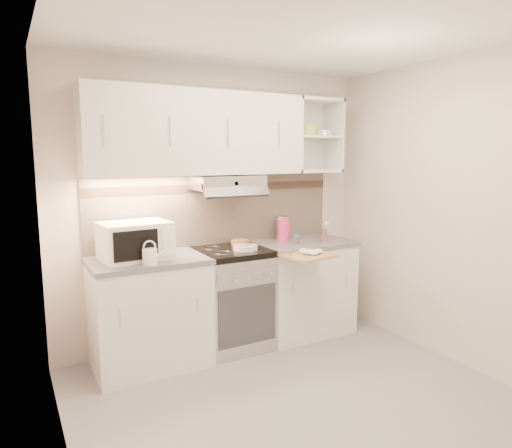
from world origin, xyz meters
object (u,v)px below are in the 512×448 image
object	(u,v)px
pink_pitcher	(283,230)
spray_bottle	(324,233)
glass_jar	(282,228)
watering_can	(151,256)
microwave	(135,241)
cutting_board	(308,255)
plate_stack	(245,248)
electric_range	(232,298)

from	to	relation	value
pink_pitcher	spray_bottle	xyz separation A→B (m)	(0.34, -0.20, -0.03)
pink_pitcher	glass_jar	xyz separation A→B (m)	(0.04, 0.09, 0.01)
spray_bottle	watering_can	bearing A→B (deg)	-163.95
watering_can	glass_jar	bearing A→B (deg)	20.26
watering_can	spray_bottle	size ratio (longest dim) A/B	1.08
microwave	watering_can	world-z (taller)	microwave
pink_pitcher	cutting_board	xyz separation A→B (m)	(-0.09, -0.53, -0.13)
pink_pitcher	plate_stack	bearing A→B (deg)	-148.96
electric_range	pink_pitcher	distance (m)	0.82
electric_range	glass_jar	xyz separation A→B (m)	(0.64, 0.18, 0.56)
electric_range	microwave	bearing A→B (deg)	178.44
cutting_board	glass_jar	bearing A→B (deg)	68.71
watering_can	cutting_board	bearing A→B (deg)	-4.79
watering_can	spray_bottle	world-z (taller)	spray_bottle
electric_range	plate_stack	size ratio (longest dim) A/B	4.20
microwave	cutting_board	distance (m)	1.43
pink_pitcher	glass_jar	size ratio (longest dim) A/B	0.92
pink_pitcher	glass_jar	bearing A→B (deg)	74.80
spray_bottle	cutting_board	world-z (taller)	spray_bottle
plate_stack	pink_pitcher	bearing A→B (deg)	20.10
spray_bottle	microwave	bearing A→B (deg)	-171.93
electric_range	microwave	world-z (taller)	microwave
electric_range	cutting_board	xyz separation A→B (m)	(0.51, -0.43, 0.42)
microwave	pink_pitcher	bearing A→B (deg)	-1.31
spray_bottle	cutting_board	bearing A→B (deg)	-130.29
plate_stack	cutting_board	size ratio (longest dim) A/B	0.54
electric_range	microwave	size ratio (longest dim) A/B	1.64
microwave	cutting_board	bearing A→B (deg)	-22.87
watering_can	spray_bottle	xyz separation A→B (m)	(1.72, 0.12, 0.01)
electric_range	plate_stack	distance (m)	0.49
electric_range	microwave	distance (m)	1.03
microwave	cutting_board	xyz separation A→B (m)	(1.35, -0.45, -0.18)
watering_can	electric_range	bearing A→B (deg)	20.13
microwave	spray_bottle	size ratio (longest dim) A/B	2.71
electric_range	spray_bottle	world-z (taller)	spray_bottle
microwave	spray_bottle	distance (m)	1.78
spray_bottle	plate_stack	bearing A→B (deg)	-168.84
electric_range	pink_pitcher	bearing A→B (deg)	9.18
plate_stack	cutting_board	distance (m)	0.54
glass_jar	electric_range	bearing A→B (deg)	-164.01
plate_stack	glass_jar	bearing A→B (deg)	26.33
microwave	pink_pitcher	xyz separation A→B (m)	(1.43, 0.07, -0.04)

